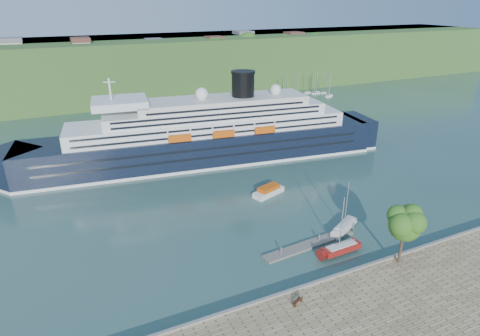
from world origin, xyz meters
TOP-DOWN VIEW (x-y plane):
  - ground at (0.00, 0.00)m, footprint 400.00×400.00m
  - far_hillside at (0.00, 145.00)m, footprint 400.00×50.00m
  - quay_coping at (0.00, -0.20)m, footprint 220.00×0.50m
  - cruise_ship at (0.72, 54.91)m, footprint 103.81×27.92m
  - park_bench at (-6.97, -2.74)m, footprint 1.84×1.29m
  - promenade_tree at (12.79, -1.50)m, footprint 6.64×6.64m
  - floating_pontoon at (3.51, 9.60)m, footprint 18.42×3.61m
  - sailboat_red at (6.96, 5.42)m, footprint 7.99×2.48m
  - sailboat_white_far at (12.23, 11.01)m, footprint 7.53×5.28m
  - tender_launch at (6.48, 29.93)m, footprint 8.10×4.93m

SIDE VIEW (x-z plane):
  - ground at x=0.00m, z-range 0.00..0.00m
  - floating_pontoon at x=3.51m, z-range 0.00..0.41m
  - tender_launch at x=6.48m, z-range 0.00..2.12m
  - quay_coping at x=0.00m, z-range 1.00..1.30m
  - park_bench at x=-6.97m, z-range 1.00..2.09m
  - sailboat_white_far at x=12.23m, z-range 0.00..9.59m
  - sailboat_red at x=6.96m, z-range 0.00..10.23m
  - promenade_tree at x=12.79m, z-range 1.00..12.00m
  - cruise_ship at x=0.72m, z-range 0.00..23.07m
  - far_hillside at x=0.00m, z-range 0.00..24.00m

